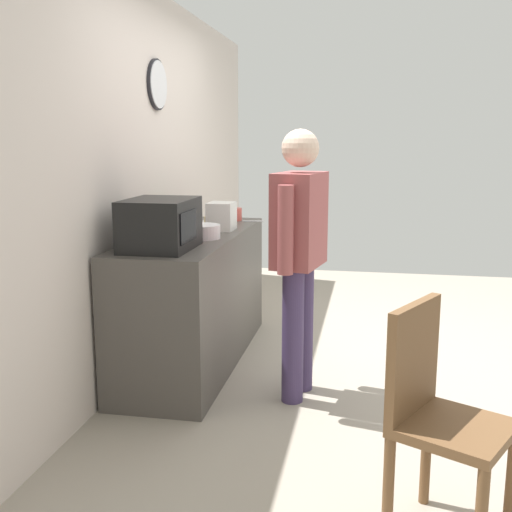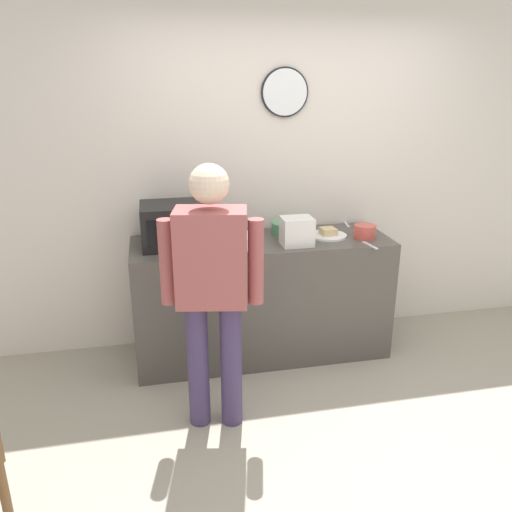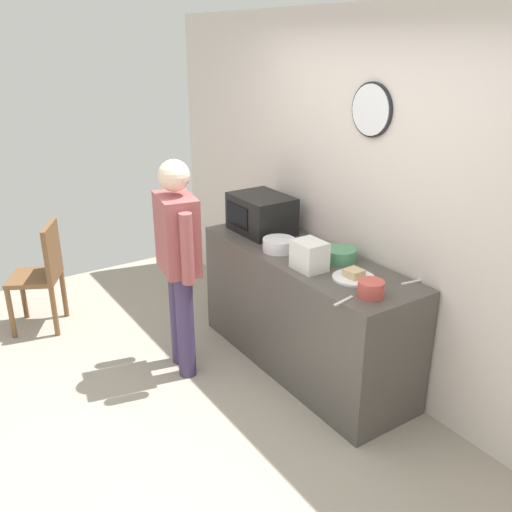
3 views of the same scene
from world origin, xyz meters
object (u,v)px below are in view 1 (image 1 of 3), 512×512
at_px(cereal_bowl, 185,223).
at_px(toaster, 221,216).
at_px(salad_bowl, 202,232).
at_px(mixing_bowl, 232,214).
at_px(fork_utensil, 188,219).
at_px(wooden_chair, 436,410).
at_px(microwave, 160,224).
at_px(spoon_utensil, 253,221).
at_px(sandwich_plate, 213,222).
at_px(person_standing, 299,245).

height_order(cereal_bowl, toaster, toaster).
xyz_separation_m(salad_bowl, cereal_bowl, (0.40, 0.25, -0.00)).
relative_size(cereal_bowl, mixing_bowl, 1.42).
height_order(fork_utensil, wooden_chair, wooden_chair).
bearing_deg(wooden_chair, microwave, 53.64).
relative_size(microwave, toaster, 2.27).
bearing_deg(spoon_utensil, wooden_chair, -153.74).
relative_size(microwave, mixing_bowl, 3.08).
relative_size(cereal_bowl, wooden_chair, 0.24).
height_order(microwave, spoon_utensil, microwave).
relative_size(salad_bowl, fork_utensil, 1.41).
height_order(sandwich_plate, salad_bowl, salad_bowl).
relative_size(microwave, wooden_chair, 0.53).
bearing_deg(salad_bowl, toaster, -4.67).
distance_m(person_standing, wooden_chair, 1.49).
relative_size(toaster, wooden_chair, 0.23).
bearing_deg(salad_bowl, fork_utensil, 22.35).
bearing_deg(mixing_bowl, spoon_utensil, -100.89).
bearing_deg(fork_utensil, toaster, -142.22).
bearing_deg(person_standing, cereal_bowl, 53.32).
bearing_deg(wooden_chair, mixing_bowl, 29.25).
bearing_deg(wooden_chair, person_standing, 29.00).
relative_size(microwave, salad_bowl, 2.09).
bearing_deg(fork_utensil, mixing_bowl, -90.31).
height_order(cereal_bowl, wooden_chair, cereal_bowl).
relative_size(microwave, fork_utensil, 2.94).
bearing_deg(salad_bowl, spoon_utensil, -10.50).
distance_m(sandwich_plate, wooden_chair, 2.71).
height_order(toaster, wooden_chair, toaster).
distance_m(salad_bowl, wooden_chair, 2.11).
relative_size(toaster, spoon_utensil, 1.29).
bearing_deg(spoon_utensil, toaster, 165.03).
relative_size(sandwich_plate, spoon_utensil, 1.64).
bearing_deg(fork_utensil, wooden_chair, -144.67).
distance_m(cereal_bowl, mixing_bowl, 0.58).
relative_size(sandwich_plate, mixing_bowl, 1.72).
bearing_deg(sandwich_plate, person_standing, -141.00).
bearing_deg(person_standing, wooden_chair, -151.00).
xyz_separation_m(toaster, spoon_utensil, (0.50, -0.13, -0.10)).
bearing_deg(cereal_bowl, toaster, -90.02).
height_order(sandwich_plate, mixing_bowl, mixing_bowl).
bearing_deg(sandwich_plate, spoon_utensil, -52.00).
xyz_separation_m(sandwich_plate, fork_utensil, (0.25, 0.28, -0.01)).
height_order(mixing_bowl, toaster, toaster).
bearing_deg(cereal_bowl, salad_bowl, -148.41).
bearing_deg(spoon_utensil, fork_utensil, 86.16).
height_order(mixing_bowl, spoon_utensil, mixing_bowl).
distance_m(toaster, spoon_utensil, 0.53).
relative_size(salad_bowl, toaster, 1.09).
relative_size(sandwich_plate, fork_utensil, 1.64).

